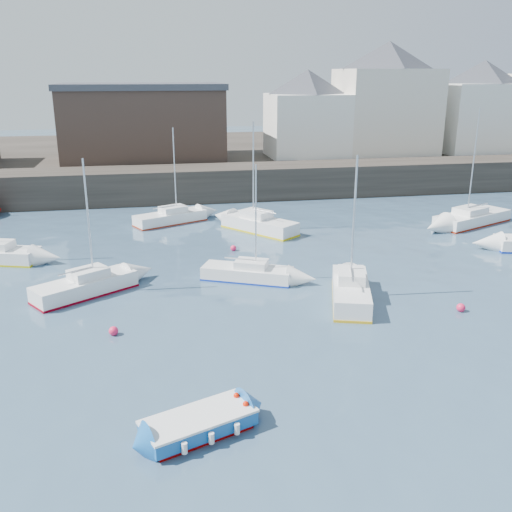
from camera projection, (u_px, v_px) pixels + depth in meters
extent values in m
plane|color=#2D4760|center=(314.00, 389.00, 21.57)|extent=(220.00, 220.00, 0.00)
cube|color=#28231E|center=(211.00, 183.00, 53.85)|extent=(90.00, 5.00, 3.00)
cube|color=#28231E|center=(195.00, 157.00, 70.72)|extent=(90.00, 32.00, 2.80)
cube|color=beige|center=(385.00, 112.00, 62.13)|extent=(10.00, 8.00, 9.00)
pyramid|color=#3A3D44|center=(389.00, 55.00, 60.32)|extent=(13.36, 13.36, 2.80)
cube|color=white|center=(479.00, 118.00, 63.83)|extent=(9.00, 7.00, 7.50)
pyramid|color=#3A3D44|center=(484.00, 72.00, 62.30)|extent=(11.88, 11.88, 2.45)
cube|color=white|center=(306.00, 126.00, 60.47)|extent=(8.00, 7.00, 6.50)
pyramid|color=#3A3D44|center=(308.00, 82.00, 59.09)|extent=(11.14, 11.14, 2.45)
cube|color=#3D2D26|center=(144.00, 125.00, 58.81)|extent=(16.00, 10.00, 7.00)
cube|color=#3A3D44|center=(141.00, 86.00, 57.64)|extent=(16.40, 10.40, 0.60)
cube|color=#960100|center=(199.00, 432.00, 18.88)|extent=(3.64, 2.52, 0.17)
cube|color=#175CAD|center=(199.00, 423.00, 18.78)|extent=(3.98, 2.80, 0.46)
cube|color=white|center=(199.00, 416.00, 18.70)|extent=(4.06, 2.86, 0.08)
cube|color=white|center=(199.00, 422.00, 18.76)|extent=(3.13, 2.10, 0.42)
cube|color=#D0B88A|center=(199.00, 419.00, 18.73)|extent=(0.65, 1.12, 0.06)
cylinder|color=white|center=(162.00, 420.00, 19.03)|extent=(0.19, 0.19, 0.37)
cylinder|color=white|center=(184.00, 448.00, 17.60)|extent=(0.19, 0.19, 0.37)
cylinder|color=white|center=(187.00, 411.00, 19.50)|extent=(0.19, 0.19, 0.37)
cylinder|color=white|center=(211.00, 438.00, 18.08)|extent=(0.19, 0.19, 0.37)
cylinder|color=white|center=(212.00, 403.00, 19.98)|extent=(0.19, 0.19, 0.37)
cylinder|color=white|center=(237.00, 429.00, 18.55)|extent=(0.19, 0.19, 0.37)
cube|color=white|center=(85.00, 287.00, 30.61)|extent=(5.59, 4.57, 0.91)
cube|color=maroon|center=(86.00, 294.00, 30.73)|extent=(5.64, 4.61, 0.12)
cube|color=white|center=(88.00, 273.00, 30.58)|extent=(2.35, 2.19, 0.50)
cylinder|color=silver|center=(88.00, 219.00, 29.86)|extent=(0.10, 0.10, 6.37)
cube|color=white|center=(247.00, 273.00, 32.84)|extent=(5.37, 3.66, 0.77)
cube|color=#1130AA|center=(247.00, 279.00, 32.94)|extent=(5.42, 3.69, 0.10)
cube|color=white|center=(251.00, 264.00, 32.60)|extent=(2.16, 1.88, 0.43)
cylinder|color=silver|center=(256.00, 218.00, 31.69)|extent=(0.09, 0.09, 5.92)
cube|color=white|center=(351.00, 292.00, 29.75)|extent=(3.41, 5.95, 1.02)
cube|color=gold|center=(350.00, 300.00, 29.89)|extent=(3.45, 6.01, 0.14)
cube|color=white|center=(351.00, 276.00, 29.78)|extent=(1.89, 2.30, 0.57)
cylinder|color=silver|center=(354.00, 219.00, 29.13)|extent=(0.11, 0.11, 6.52)
cube|color=white|center=(259.00, 225.00, 42.86)|extent=(5.34, 6.08, 1.01)
cube|color=yellow|center=(259.00, 230.00, 42.99)|extent=(5.39, 6.14, 0.13)
cube|color=white|center=(256.00, 214.00, 42.81)|extent=(2.49, 2.61, 0.56)
cylinder|color=silver|center=(253.00, 170.00, 42.00)|extent=(0.11, 0.11, 7.09)
cube|color=white|center=(472.00, 218.00, 44.95)|extent=(7.29, 4.95, 0.90)
cube|color=maroon|center=(471.00, 223.00, 45.07)|extent=(7.37, 5.00, 0.12)
cube|color=white|center=(470.00, 210.00, 44.54)|extent=(2.93, 2.55, 0.50)
cylinder|color=silver|center=(473.00, 163.00, 43.19)|extent=(0.10, 0.10, 8.05)
cube|color=white|center=(170.00, 218.00, 45.22)|extent=(5.94, 4.14, 0.86)
cube|color=maroon|center=(171.00, 222.00, 45.33)|extent=(6.00, 4.18, 0.11)
cube|color=white|center=(173.00, 209.00, 45.17)|extent=(2.40, 2.11, 0.48)
cylinder|color=silver|center=(175.00, 171.00, 44.40)|extent=(0.10, 0.10, 6.58)
sphere|color=#FF2153|center=(114.00, 335.00, 26.04)|extent=(0.43, 0.43, 0.43)
sphere|color=#FF2153|center=(460.00, 311.00, 28.60)|extent=(0.44, 0.44, 0.44)
sphere|color=#FF2153|center=(233.00, 251.00, 38.35)|extent=(0.39, 0.39, 0.39)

